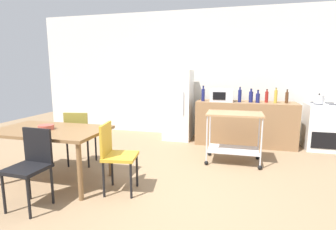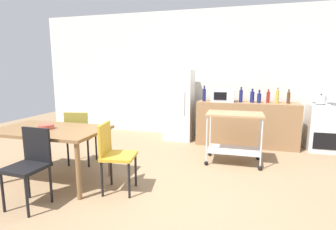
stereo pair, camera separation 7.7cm
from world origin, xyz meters
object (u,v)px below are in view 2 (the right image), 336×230
at_px(bottle_hot_sauce, 252,97).
at_px(bottle_sparkling_water, 277,97).
at_px(kettle, 321,99).
at_px(bottle_wine, 241,96).
at_px(fruit_bowl, 46,127).
at_px(bottle_olive_oil, 259,98).
at_px(chair_black, 30,162).
at_px(kitchen_cart, 234,129).
at_px(refrigerator, 179,105).
at_px(bottle_soda, 204,95).
at_px(bottle_sesame_oil, 288,98).
at_px(stove_oven, 324,127).
at_px(dining_table, 50,134).
at_px(chair_olive, 80,134).
at_px(bottle_soy_sauce, 268,97).
at_px(microwave, 223,95).
at_px(chair_mustard, 114,152).

xyz_separation_m(bottle_hot_sauce, bottle_sparkling_water, (0.47, -0.01, 0.02)).
bearing_deg(kettle, bottle_wine, -179.90).
relative_size(bottle_hot_sauce, fruit_bowl, 1.36).
bearing_deg(bottle_olive_oil, chair_black, -129.49).
xyz_separation_m(kitchen_cart, fruit_bowl, (-2.47, -1.46, 0.21)).
relative_size(refrigerator, bottle_wine, 4.99).
height_order(bottle_soda, bottle_sesame_oil, bottle_soda).
distance_m(stove_oven, bottle_olive_oil, 1.35).
relative_size(dining_table, chair_black, 1.69).
bearing_deg(dining_table, bottle_sparkling_water, 38.69).
bearing_deg(chair_olive, kitchen_cart, -172.14).
xyz_separation_m(kitchen_cart, bottle_soy_sauce, (0.61, 1.19, 0.44)).
xyz_separation_m(dining_table, microwave, (2.15, 2.57, 0.36)).
height_order(bottle_wine, bottle_soy_sauce, bottle_wine).
xyz_separation_m(dining_table, chair_black, (0.24, -0.64, -0.15)).
bearing_deg(bottle_hot_sauce, bottle_olive_oil, -12.35).
bearing_deg(refrigerator, bottle_wine, -7.85).
relative_size(chair_black, chair_mustard, 1.00).
bearing_deg(kettle, refrigerator, 176.30).
distance_m(refrigerator, bottle_sparkling_water, 2.04).
relative_size(refrigerator, microwave, 3.37).
height_order(bottle_soda, bottle_wine, bottle_soda).
height_order(chair_olive, bottle_sesame_oil, bottle_sesame_oil).
height_order(kitchen_cart, kettle, kettle).
relative_size(bottle_hot_sauce, kettle, 1.16).
bearing_deg(bottle_sparkling_water, chair_mustard, -129.93).
xyz_separation_m(chair_olive, bottle_olive_oil, (2.85, 1.88, 0.48)).
height_order(dining_table, stove_oven, stove_oven).
relative_size(refrigerator, fruit_bowl, 7.57).
distance_m(bottle_soda, kettle, 2.20).
relative_size(chair_olive, refrigerator, 0.57).
relative_size(stove_oven, bottle_soda, 2.84).
distance_m(chair_olive, refrigerator, 2.39).
distance_m(refrigerator, bottle_hot_sauce, 1.57).
xyz_separation_m(chair_mustard, stove_oven, (3.09, 2.72, -0.07)).
relative_size(microwave, kettle, 1.92).
relative_size(kitchen_cart, bottle_soy_sauce, 3.38).
height_order(kitchen_cart, bottle_sesame_oil, bottle_sesame_oil).
bearing_deg(bottle_soda, bottle_sparkling_water, 1.16).
bearing_deg(kitchen_cart, bottle_wine, 85.80).
xyz_separation_m(chair_mustard, bottle_sparkling_water, (2.21, 2.64, 0.51)).
bearing_deg(fruit_bowl, chair_mustard, -2.27).
relative_size(stove_oven, bottle_wine, 2.96).
distance_m(refrigerator, kitchen_cart, 1.81).
xyz_separation_m(dining_table, chair_mustard, (1.00, -0.07, -0.15)).
bearing_deg(stove_oven, bottle_wine, -176.33).
relative_size(refrigerator, kitchen_cart, 1.70).
bearing_deg(chair_olive, kettle, -164.26).
relative_size(chair_mustard, bottle_sesame_oil, 3.25).
height_order(dining_table, chair_mustard, chair_mustard).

